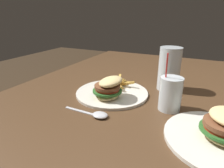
# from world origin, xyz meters

# --- Properties ---
(dining_table) EXTENTS (1.68, 1.42, 0.70)m
(dining_table) POSITION_xyz_m (0.00, 0.00, 0.61)
(dining_table) COLOR #4C331E
(dining_table) RESTS_ON ground_plane
(meal_plate_near) EXTENTS (0.29, 0.29, 0.10)m
(meal_plate_near) POSITION_xyz_m (0.01, -0.27, 0.73)
(meal_plate_near) COLOR silver
(meal_plate_near) RESTS_ON dining_table
(beer_glass) EXTENTS (0.09, 0.09, 0.18)m
(beer_glass) POSITION_xyz_m (-0.17, -0.09, 0.79)
(beer_glass) COLOR silver
(beer_glass) RESTS_ON dining_table
(juice_glass) EXTENTS (0.07, 0.07, 0.20)m
(juice_glass) POSITION_xyz_m (0.02, -0.05, 0.76)
(juice_glass) COLOR silver
(juice_glass) RESTS_ON dining_table
(spoon) EXTENTS (0.04, 0.16, 0.01)m
(spoon) POSITION_xyz_m (0.17, -0.24, 0.71)
(spoon) COLOR silver
(spoon) RESTS_ON dining_table
(meal_plate_far) EXTENTS (0.28, 0.28, 0.09)m
(meal_plate_far) POSITION_xyz_m (0.14, 0.10, 0.73)
(meal_plate_far) COLOR silver
(meal_plate_far) RESTS_ON dining_table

